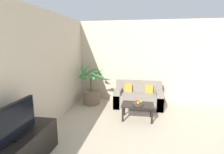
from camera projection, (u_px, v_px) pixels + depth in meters
wall_back at (186, 63)px, 5.60m from camera, size 8.64×0.06×2.70m
wall_left at (18, 78)px, 3.10m from camera, size 0.06×7.97×2.70m
tv_console at (20, 152)px, 2.75m from camera, size 0.52×1.46×0.54m
television at (17, 120)px, 2.64m from camera, size 0.18×0.80×0.56m
potted_palm at (91, 90)px, 5.69m from camera, size 0.85×0.94×1.37m
sofa_loveseat at (138, 98)px, 5.49m from camera, size 1.47×0.80×0.77m
coffee_table at (138, 107)px, 4.52m from camera, size 0.81×0.50×0.42m
fruit_bowl at (138, 104)px, 4.44m from camera, size 0.25×0.25×0.05m
apple_red at (137, 102)px, 4.44m from camera, size 0.08×0.08×0.08m
apple_green at (141, 102)px, 4.44m from camera, size 0.07×0.07×0.07m
orange_fruit at (138, 103)px, 4.35m from camera, size 0.08×0.08×0.08m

